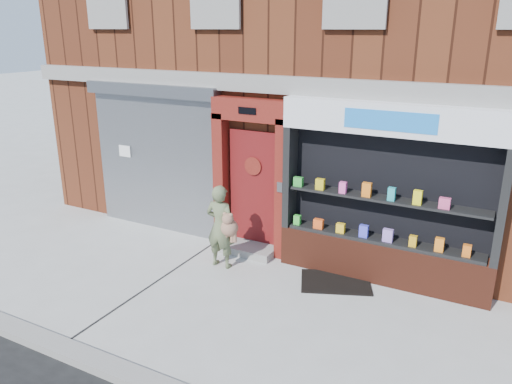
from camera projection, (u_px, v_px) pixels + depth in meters
The scene contains 8 objects.
ground at pixel (237, 303), 7.75m from camera, with size 80.00×80.00×0.00m, color #9E9E99.
curb at pixel (146, 383), 5.92m from camera, with size 60.00×0.30×0.12m, color gray.
building at pixel (365, 31), 11.52m from camera, with size 12.00×8.16×8.00m.
shutter_bay at pixel (156, 149), 10.16m from camera, with size 3.10×0.30×3.04m.
red_door_bay at pixel (251, 177), 9.19m from camera, with size 1.52×0.58×2.90m.
pharmacy_bay at pixel (386, 203), 8.06m from camera, with size 3.50×0.41×3.00m.
woman at pixel (222, 226), 8.73m from camera, with size 0.63×0.37×1.51m.
doormat at pixel (336, 282), 8.37m from camera, with size 1.15×0.80×0.03m, color black.
Camera 1 is at (3.46, -5.88, 4.07)m, focal length 35.00 mm.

